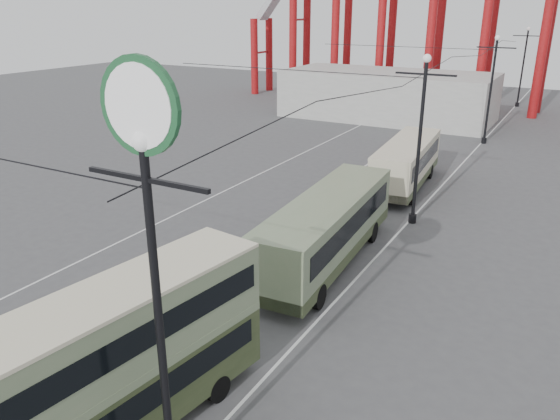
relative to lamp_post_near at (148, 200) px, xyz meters
The scene contains 11 objects.
ground 10.11m from the lamp_post_near, 151.82° to the left, with size 160.00×160.00×0.00m, color #49494B.
road_markings 24.87m from the lamp_post_near, 105.88° to the left, with size 12.52×120.00×0.01m.
lamp_post_near is the anchor object (origin of this frame).
lamp_post_mid 21.24m from the lamp_post_near, 90.00° to the left, with size 3.20×0.44×9.32m.
lamp_post_far 43.12m from the lamp_post_near, 90.00° to the left, with size 3.20×0.44×9.32m.
lamp_post_distant 65.08m from the lamp_post_near, 90.00° to the left, with size 3.20×0.44×9.32m.
fairground_shed 51.61m from the lamp_post_near, 103.06° to the left, with size 22.00×10.00×5.00m, color #A4A49F.
double_decker_bus 5.74m from the lamp_post_near, 156.89° to the left, with size 3.42×9.05×4.74m.
single_decker_green 15.12m from the lamp_post_near, 98.51° to the left, with size 3.45×11.96×3.34m.
single_decker_cream 27.83m from the lamp_post_near, 94.93° to the left, with size 3.39×10.35×3.16m.
pedestrian 12.58m from the lamp_post_near, 122.84° to the left, with size 0.73×0.48×2.00m, color black.
Camera 1 is at (13.24, -10.95, 11.64)m, focal length 35.00 mm.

